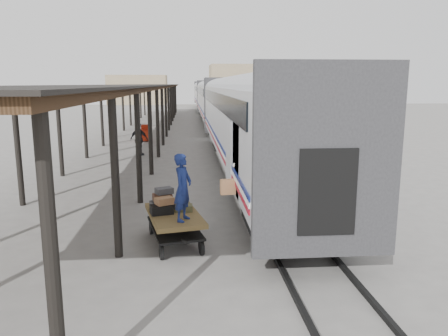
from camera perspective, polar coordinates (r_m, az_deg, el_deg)
ground at (r=13.08m, az=-6.31°, el=-7.88°), size 160.00×160.00×0.00m
train at (r=46.29m, az=-1.26°, el=9.06°), size 3.45×76.01×4.01m
canopy at (r=36.58m, az=-10.86°, el=10.43°), size 4.90×64.30×4.15m
rails at (r=46.65m, az=-1.26°, el=5.84°), size 1.54×150.00×0.12m
building_far at (r=91.40m, az=3.92°, el=10.78°), size 18.00×10.00×8.00m
building_left at (r=94.96m, az=-11.16°, el=10.01°), size 12.00×8.00×6.00m
baggage_cart at (r=11.69m, az=-6.51°, el=-6.85°), size 1.72×2.61×0.86m
suitcase_stack at (r=11.89m, az=-7.45°, el=-4.56°), size 1.18×1.20×0.58m
luggage_tug at (r=33.19m, az=-10.09°, el=4.44°), size 0.87×1.38×1.19m
porter at (r=10.78m, az=-5.40°, el=-2.55°), size 0.61×0.72×1.68m
pedestrian at (r=26.41m, az=-11.02°, el=3.70°), size 1.23×0.88×1.94m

